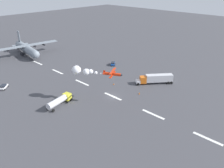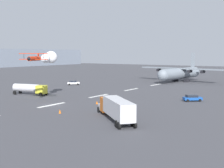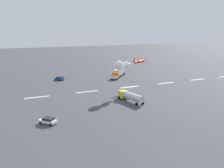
# 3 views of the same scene
# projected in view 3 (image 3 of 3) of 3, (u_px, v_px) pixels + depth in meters

# --- Properties ---
(ground_plane) EXTENTS (440.00, 440.00, 0.00)m
(ground_plane) POSITION_uv_depth(u_px,v_px,m) (129.00, 87.00, 90.42)
(ground_plane) COLOR #424247
(ground_plane) RESTS_ON ground
(runway_stripe_2) EXTENTS (8.00, 0.90, 0.01)m
(runway_stripe_2) POSITION_uv_depth(u_px,v_px,m) (198.00, 79.00, 103.91)
(runway_stripe_2) COLOR white
(runway_stripe_2) RESTS_ON ground
(runway_stripe_3) EXTENTS (8.00, 0.90, 0.01)m
(runway_stripe_3) POSITION_uv_depth(u_px,v_px,m) (166.00, 83.00, 97.17)
(runway_stripe_3) COLOR white
(runway_stripe_3) RESTS_ON ground
(runway_stripe_4) EXTENTS (8.00, 0.90, 0.01)m
(runway_stripe_4) POSITION_uv_depth(u_px,v_px,m) (129.00, 87.00, 90.42)
(runway_stripe_4) COLOR white
(runway_stripe_4) RESTS_ON ground
(runway_stripe_5) EXTENTS (8.00, 0.90, 0.01)m
(runway_stripe_5) POSITION_uv_depth(u_px,v_px,m) (87.00, 92.00, 83.68)
(runway_stripe_5) COLOR white
(runway_stripe_5) RESTS_ON ground
(runway_stripe_6) EXTENTS (8.00, 0.90, 0.01)m
(runway_stripe_6) POSITION_uv_depth(u_px,v_px,m) (37.00, 97.00, 76.93)
(runway_stripe_6) COLOR white
(runway_stripe_6) RESTS_ON ground
(stunt_biplane_red) EXTENTS (15.83, 10.45, 3.07)m
(stunt_biplane_red) POSITION_uv_depth(u_px,v_px,m) (124.00, 65.00, 79.27)
(stunt_biplane_red) COLOR red
(semi_truck_orange) EXTENTS (11.62, 12.85, 3.70)m
(semi_truck_orange) POSITION_uv_depth(u_px,v_px,m) (119.00, 72.00, 109.32)
(semi_truck_orange) COLOR silver
(semi_truck_orange) RESTS_ON ground
(fuel_tanker_truck) EXTENTS (4.59, 10.10, 2.90)m
(fuel_tanker_truck) POSITION_uv_depth(u_px,v_px,m) (130.00, 96.00, 71.91)
(fuel_tanker_truck) COLOR yellow
(fuel_tanker_truck) RESTS_ON ground
(followme_car_yellow) EXTENTS (4.11, 4.40, 1.52)m
(followme_car_yellow) POSITION_uv_depth(u_px,v_px,m) (59.00, 78.00, 102.44)
(followme_car_yellow) COLOR #194CA5
(followme_car_yellow) RESTS_ON ground
(airport_staff_sedan) EXTENTS (4.19, 4.31, 1.52)m
(airport_staff_sedan) POSITION_uv_depth(u_px,v_px,m) (48.00, 121.00, 55.22)
(airport_staff_sedan) COLOR white
(airport_staff_sedan) RESTS_ON ground
(traffic_cone_near) EXTENTS (0.44, 0.44, 0.75)m
(traffic_cone_near) POSITION_uv_depth(u_px,v_px,m) (133.00, 81.00, 99.59)
(traffic_cone_near) COLOR orange
(traffic_cone_near) RESTS_ON ground
(traffic_cone_far) EXTENTS (0.44, 0.44, 0.75)m
(traffic_cone_far) POSITION_uv_depth(u_px,v_px,m) (107.00, 84.00, 94.32)
(traffic_cone_far) COLOR orange
(traffic_cone_far) RESTS_ON ground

